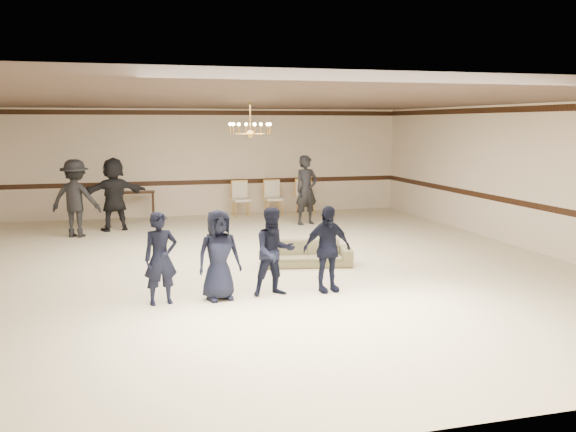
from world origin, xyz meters
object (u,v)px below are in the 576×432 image
object	(u,v)px
banquet_chair_mid	(274,198)
adult_mid	(114,194)
boy_a	(161,258)
banquet_chair_right	(305,197)
adult_left	(76,198)
banquet_chair_left	(241,199)
console_table	(137,206)
adult_right	(306,190)
boy_c	(274,252)
boy_d	(327,249)
boy_b	(219,255)
settee	(308,253)
chandelier	(250,118)

from	to	relation	value
banquet_chair_mid	adult_mid	bearing A→B (deg)	-163.49
boy_a	banquet_chair_right	bearing A→B (deg)	49.22
adult_left	banquet_chair_left	distance (m)	5.01
adult_left	banquet_chair_left	xyz separation A→B (m)	(4.53, 2.10, -0.42)
banquet_chair_right	console_table	world-z (taller)	banquet_chair_right
adult_right	banquet_chair_left	distance (m)	2.36
adult_left	console_table	bearing A→B (deg)	-102.80
adult_right	banquet_chair_mid	bearing A→B (deg)	87.52
banquet_chair_left	banquet_chair_right	distance (m)	2.00
boy_c	adult_mid	bearing A→B (deg)	104.72
boy_d	adult_right	distance (m)	6.91
adult_left	adult_mid	size ratio (longest dim) A/B	1.00
adult_mid	banquet_chair_right	world-z (taller)	adult_mid
boy_b	console_table	size ratio (longest dim) A/B	1.44
settee	banquet_chair_left	xyz separation A→B (m)	(-0.02, 6.60, 0.28)
boy_c	adult_right	xyz separation A→B (m)	(2.61, 6.69, 0.23)
boy_a	console_table	xyz separation A→B (m)	(-0.06, 8.69, -0.30)
adult_left	banquet_chair_left	size ratio (longest dim) A/B	1.80
banquet_chair_left	chandelier	bearing A→B (deg)	-104.13
settee	adult_right	bearing A→B (deg)	84.36
chandelier	banquet_chair_left	distance (m)	5.81
banquet_chair_left	boy_a	bearing A→B (deg)	-114.30
adult_left	banquet_chair_mid	size ratio (longest dim) A/B	1.80
boy_c	boy_b	bearing A→B (deg)	175.41
banquet_chair_left	console_table	xyz separation A→B (m)	(-3.00, 0.20, -0.11)
boy_d	banquet_chair_mid	bearing A→B (deg)	75.18
adult_right	banquet_chair_mid	size ratio (longest dim) A/B	1.80
boy_a	console_table	world-z (taller)	boy_a
boy_c	console_table	xyz separation A→B (m)	(-1.86, 8.69, -0.30)
boy_b	adult_left	size ratio (longest dim) A/B	0.76
boy_a	boy_d	distance (m)	2.70
banquet_chair_right	adult_left	bearing A→B (deg)	-157.77
chandelier	settee	distance (m)	3.07
chandelier	banquet_chair_right	world-z (taller)	chandelier
boy_b	console_table	xyz separation A→B (m)	(-0.96, 8.69, -0.30)
banquet_chair_mid	banquet_chair_right	distance (m)	1.00
banquet_chair_left	console_table	size ratio (longest dim) A/B	1.06
settee	banquet_chair_mid	size ratio (longest dim) A/B	1.61
boy_b	console_table	bearing A→B (deg)	85.29
boy_b	banquet_chair_right	distance (m)	9.41
boy_a	adult_left	distance (m)	6.59
boy_d	adult_left	bearing A→B (deg)	117.34
adult_right	banquet_chair_right	distance (m)	1.92
boy_b	boy_c	bearing A→B (deg)	-10.98
settee	console_table	distance (m)	7.44
adult_right	boy_b	bearing A→B (deg)	-134.83
boy_a	adult_right	bearing A→B (deg)	46.02
boy_b	boy_d	bearing A→B (deg)	-10.98
adult_left	chandelier	bearing A→B (deg)	160.45
chandelier	settee	world-z (taller)	chandelier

